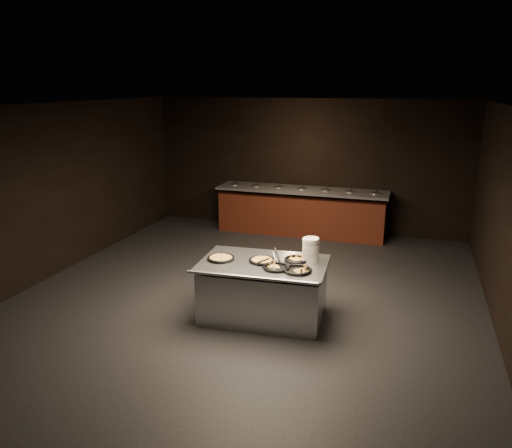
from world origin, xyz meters
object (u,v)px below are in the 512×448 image
(pan_veggie_whole, at_px, (221,258))
(pan_cheese_whole, at_px, (262,260))
(serving_counter, at_px, (263,291))
(plate_stack, at_px, (311,250))

(pan_veggie_whole, bearing_deg, pan_cheese_whole, 9.14)
(serving_counter, bearing_deg, plate_stack, 17.45)
(serving_counter, bearing_deg, pan_cheese_whole, 143.66)
(pan_veggie_whole, bearing_deg, serving_counter, 7.16)
(serving_counter, relative_size, pan_veggie_whole, 4.70)
(pan_veggie_whole, relative_size, pan_cheese_whole, 1.06)
(serving_counter, bearing_deg, pan_veggie_whole, -176.48)
(plate_stack, distance_m, pan_cheese_whole, 0.68)
(serving_counter, xyz_separation_m, plate_stack, (0.61, 0.23, 0.59))
(pan_veggie_whole, height_order, pan_cheese_whole, same)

